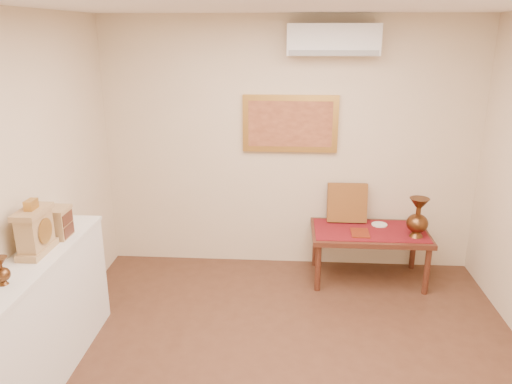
# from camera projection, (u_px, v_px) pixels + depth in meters

# --- Properties ---
(wall_back) EXTENTS (4.00, 0.02, 2.70)m
(wall_back) POSITION_uv_depth(u_px,v_px,m) (290.00, 146.00, 5.34)
(wall_back) COLOR beige
(wall_back) RESTS_ON ground
(brass_urn_small) EXTENTS (0.11, 0.11, 0.24)m
(brass_urn_small) POSITION_uv_depth(u_px,v_px,m) (1.00, 267.00, 3.17)
(brass_urn_small) COLOR brown
(brass_urn_small) RESTS_ON display_ledge
(table_cloth) EXTENTS (1.14, 0.59, 0.01)m
(table_cloth) POSITION_uv_depth(u_px,v_px,m) (370.00, 230.00, 5.18)
(table_cloth) COLOR maroon
(table_cloth) RESTS_ON low_table
(brass_urn_tall) EXTENTS (0.22, 0.22, 0.49)m
(brass_urn_tall) POSITION_uv_depth(u_px,v_px,m) (418.00, 213.00, 4.95)
(brass_urn_tall) COLOR brown
(brass_urn_tall) RESTS_ON table_cloth
(plate) EXTENTS (0.17, 0.17, 0.01)m
(plate) POSITION_uv_depth(u_px,v_px,m) (379.00, 225.00, 5.31)
(plate) COLOR silver
(plate) RESTS_ON table_cloth
(menu) EXTENTS (0.18, 0.25, 0.01)m
(menu) POSITION_uv_depth(u_px,v_px,m) (360.00, 233.00, 5.09)
(menu) COLOR maroon
(menu) RESTS_ON table_cloth
(cushion) EXTENTS (0.42, 0.19, 0.43)m
(cushion) POSITION_uv_depth(u_px,v_px,m) (347.00, 203.00, 5.37)
(cushion) COLOR #5E2012
(cushion) RESTS_ON table_cloth
(display_ledge) EXTENTS (0.37, 2.02, 0.98)m
(display_ledge) POSITION_uv_depth(u_px,v_px,m) (33.00, 328.00, 3.59)
(display_ledge) COLOR white
(display_ledge) RESTS_ON floor
(mantel_clock) EXTENTS (0.17, 0.36, 0.41)m
(mantel_clock) POSITION_uv_depth(u_px,v_px,m) (35.00, 231.00, 3.61)
(mantel_clock) COLOR tan
(mantel_clock) RESTS_ON display_ledge
(wooden_chest) EXTENTS (0.16, 0.21, 0.24)m
(wooden_chest) POSITION_uv_depth(u_px,v_px,m) (59.00, 222.00, 3.90)
(wooden_chest) COLOR tan
(wooden_chest) RESTS_ON display_ledge
(low_table) EXTENTS (1.20, 0.70, 0.55)m
(low_table) POSITION_uv_depth(u_px,v_px,m) (369.00, 237.00, 5.20)
(low_table) COLOR #4E2417
(low_table) RESTS_ON floor
(painting) EXTENTS (1.00, 0.06, 0.60)m
(painting) POSITION_uv_depth(u_px,v_px,m) (290.00, 124.00, 5.24)
(painting) COLOR #B6853A
(painting) RESTS_ON wall_back
(ac_unit) EXTENTS (0.90, 0.25, 0.30)m
(ac_unit) POSITION_uv_depth(u_px,v_px,m) (333.00, 40.00, 4.85)
(ac_unit) COLOR silver
(ac_unit) RESTS_ON wall_back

